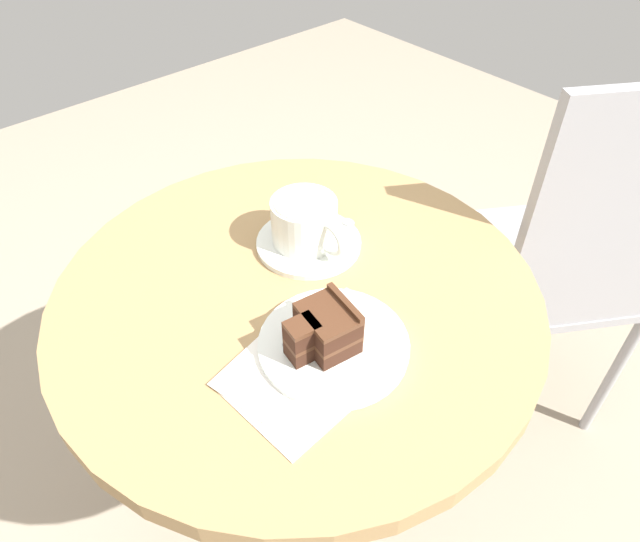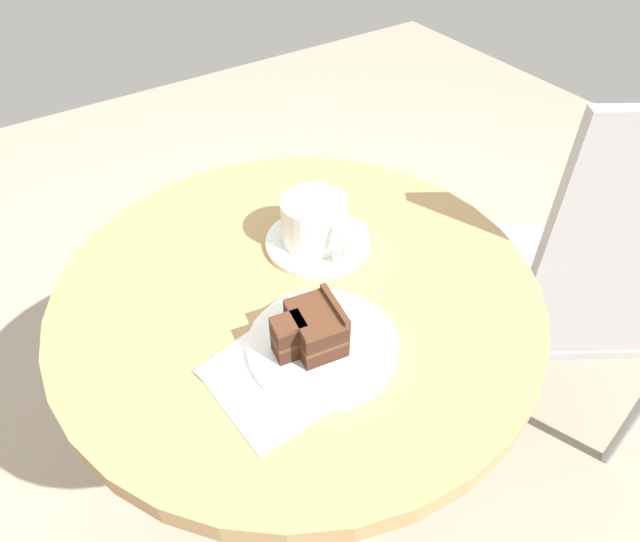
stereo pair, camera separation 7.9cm
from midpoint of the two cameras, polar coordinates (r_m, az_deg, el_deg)
ground_plane at (r=1.40m, az=0.28°, el=-22.35°), size 4.40×4.40×0.01m
cafe_table at (r=0.91m, az=0.40°, el=-7.02°), size 0.70×0.70×0.69m
saucer at (r=0.89m, az=2.32°, el=2.80°), size 0.16×0.16×0.01m
coffee_cup at (r=0.87m, az=2.06°, el=4.99°), size 0.14×0.10×0.07m
teaspoon at (r=0.92m, az=4.83°, el=4.89°), size 0.09×0.07×0.00m
cake_plate at (r=0.74m, az=3.33°, el=-7.60°), size 0.20×0.20×0.01m
cake_slice at (r=0.71m, az=2.43°, el=-5.99°), size 0.08×0.09×0.06m
fork at (r=0.77m, az=3.24°, el=-4.27°), size 0.03×0.13×0.00m
napkin at (r=0.72m, az=-1.50°, el=-10.66°), size 0.18×0.16×0.00m
cafe_chair at (r=1.19m, az=28.18°, el=-0.78°), size 0.52×0.52×0.92m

